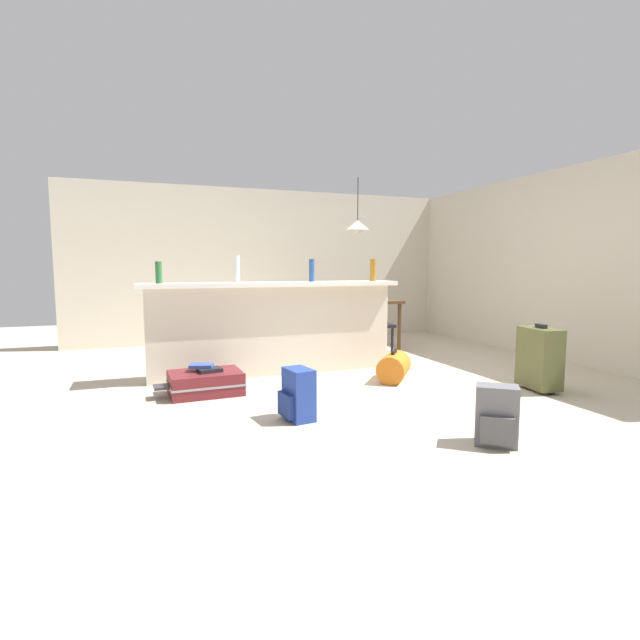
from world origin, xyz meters
TOP-DOWN VIEW (x-y plane):
  - ground_plane at (0.00, 0.00)m, footprint 13.00×13.00m
  - wall_back at (0.00, 3.05)m, footprint 6.60×0.10m
  - wall_right at (3.05, 0.30)m, footprint 0.10×6.00m
  - partition_half_wall at (-0.71, 0.41)m, footprint 2.80×0.20m
  - bar_countertop at (-0.71, 0.41)m, footprint 2.96×0.40m
  - bottle_green at (-1.95, 0.38)m, footprint 0.07×0.07m
  - bottle_white at (-1.13, 0.40)m, footprint 0.06×0.06m
  - bottle_blue at (-0.26, 0.40)m, footprint 0.06×0.06m
  - bottle_amber at (0.51, 0.37)m, footprint 0.07×0.07m
  - dining_table at (0.91, 1.60)m, footprint 1.10×0.80m
  - dining_chair_near_partition at (0.91, 1.10)m, footprint 0.42×0.42m
  - dining_chair_far_side at (0.98, 2.12)m, footprint 0.42×0.42m
  - pendant_lamp at (0.83, 1.50)m, footprint 0.34×0.34m
  - suitcase_flat_maroon at (-1.57, -0.20)m, footprint 0.84×0.52m
  - duffel_bag_orange at (0.42, -0.35)m, footprint 0.54×0.56m
  - suitcase_upright_olive at (1.58, -1.22)m, footprint 0.30×0.47m
  - backpack_blue at (-0.97, -1.27)m, footprint 0.28×0.30m
  - backpack_grey at (0.15, -2.28)m, footprint 0.34×0.33m
  - book_stack at (-1.56, -0.19)m, footprint 0.32×0.27m

SIDE VIEW (x-z plane):
  - ground_plane at x=0.00m, z-range -0.05..0.00m
  - suitcase_flat_maroon at x=-1.57m, z-range 0.00..0.22m
  - duffel_bag_orange at x=0.42m, z-range -0.02..0.32m
  - backpack_blue at x=-0.97m, z-range -0.01..0.41m
  - backpack_grey at x=0.15m, z-range -0.01..0.41m
  - book_stack at x=-1.56m, z-range 0.22..0.29m
  - suitcase_upright_olive at x=1.58m, z-range 0.00..0.67m
  - partition_half_wall at x=-0.71m, z-range 0.00..1.01m
  - dining_chair_near_partition at x=0.91m, z-range 0.05..0.98m
  - dining_chair_far_side at x=0.98m, z-range 0.05..0.98m
  - dining_table at x=0.91m, z-range 0.28..1.02m
  - bar_countertop at x=-0.71m, z-range 1.01..1.06m
  - bottle_green at x=-1.95m, z-range 1.06..1.29m
  - bottle_blue at x=-0.26m, z-range 1.06..1.32m
  - bottle_amber at x=0.51m, z-range 1.06..1.33m
  - bottle_white at x=-1.13m, z-range 1.06..1.36m
  - wall_back at x=0.00m, z-range 0.00..2.50m
  - wall_right at x=3.05m, z-range 0.00..2.50m
  - pendant_lamp at x=0.83m, z-range 1.44..2.22m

